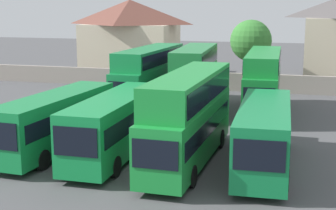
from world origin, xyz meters
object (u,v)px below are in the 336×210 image
bus_3 (189,113)px  tree_left_of_lot (251,41)px  bus_4 (264,133)px  house_terrace_left (130,36)px  bus_6 (195,75)px  bus_5 (149,74)px  bus_2 (116,123)px  bus_1 (56,119)px  bus_7 (263,79)px

bus_3 → tree_left_of_lot: 26.50m
bus_4 → house_terrace_left: (-19.24, 32.95, 2.65)m
bus_6 → bus_3: bearing=7.7°
bus_6 → bus_5: bearing=-102.0°
bus_2 → bus_1: bearing=-91.5°
bus_7 → bus_2: bearing=-28.8°
bus_2 → bus_4: size_ratio=1.02×
bus_6 → bus_7: bus_6 is taller
tree_left_of_lot → bus_5: bearing=-120.2°
bus_2 → house_terrace_left: (-10.96, 33.05, 2.61)m
bus_2 → bus_3: 4.28m
bus_7 → bus_6: bearing=-89.2°
bus_4 → house_terrace_left: bearing=-152.3°
bus_7 → house_terrace_left: (-17.91, 19.01, 1.84)m
bus_3 → bus_4: bearing=91.8°
house_terrace_left → tree_left_of_lot: size_ratio=1.61×
bus_5 → bus_7: 9.51m
bus_6 → tree_left_of_lot: 13.25m
bus_4 → tree_left_of_lot: 26.80m
bus_2 → bus_4: 8.29m
bus_6 → house_terrace_left: bearing=-150.9°
bus_7 → tree_left_of_lot: (-2.44, 12.44, 2.05)m
bus_1 → bus_2: bearing=92.7°
bus_2 → tree_left_of_lot: 27.01m
bus_4 → bus_6: bus_6 is taller
bus_1 → bus_7: bus_7 is taller
bus_1 → house_terrace_left: (-7.14, 32.97, 2.66)m
house_terrace_left → bus_7: bearing=-46.7°
bus_5 → house_terrace_left: size_ratio=1.03×
bus_4 → bus_5: 17.90m
bus_2 → bus_4: bearing=90.5°
bus_1 → bus_7: 17.65m
bus_1 → bus_7: size_ratio=0.93×
bus_4 → bus_2: bearing=-91.9°
bus_2 → bus_6: bearing=173.6°
bus_1 → bus_5: bus_5 is taller
bus_6 → bus_7: bearing=89.6°
bus_7 → house_terrace_left: size_ratio=1.02×
house_terrace_left → bus_6: bearing=-57.3°
bus_5 → bus_7: size_ratio=1.01×
bus_5 → house_terrace_left: house_terrace_left is taller
bus_1 → bus_4: bus_4 is taller
bus_6 → tree_left_of_lot: tree_left_of_lot is taller
bus_1 → house_terrace_left: house_terrace_left is taller
bus_4 → bus_5: bearing=-145.3°
bus_1 → bus_6: 14.67m
bus_5 → bus_6: bus_6 is taller
bus_6 → tree_left_of_lot: bearing=163.0°
house_terrace_left → tree_left_of_lot: (15.46, -6.57, 0.21)m
bus_5 → house_terrace_left: 20.61m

